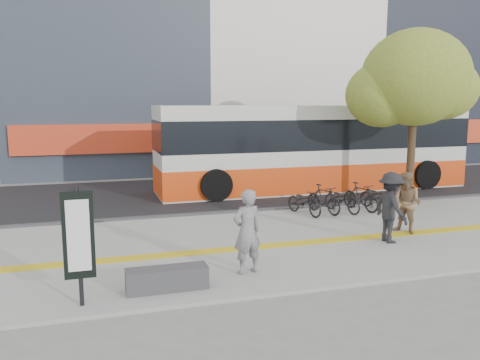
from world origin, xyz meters
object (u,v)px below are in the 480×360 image
object	(u,v)px
bench	(167,279)
bus	(314,150)
signboard	(79,237)
pedestrian_tan	(407,203)
pedestrian_dark	(391,207)
street_tree	(412,80)
seated_woman	(247,231)

from	to	relation	value
bench	bus	world-z (taller)	bus
signboard	pedestrian_tan	distance (m)	9.06
bench	pedestrian_dark	distance (m)	6.39
bus	signboard	bearing A→B (deg)	-133.05
pedestrian_dark	bench	bearing A→B (deg)	102.49
street_tree	bench	bearing A→B (deg)	-148.38
street_tree	pedestrian_dark	bearing A→B (deg)	-129.67
seated_woman	pedestrian_dark	distance (m)	4.49
signboard	street_tree	world-z (taller)	street_tree
seated_woman	pedestrian_dark	xyz separation A→B (m)	(4.34, 1.16, 0.01)
seated_woman	bench	bearing A→B (deg)	1.78
bus	seated_woman	size ratio (longest dim) A/B	7.23
street_tree	bus	distance (m)	5.04
bus	pedestrian_tan	world-z (taller)	bus
bus	bench	bearing A→B (deg)	-128.61
street_tree	seated_woman	world-z (taller)	street_tree
pedestrian_tan	bench	bearing A→B (deg)	-100.27
pedestrian_tan	pedestrian_dark	bearing A→B (deg)	-84.33
seated_woman	pedestrian_dark	world-z (taller)	pedestrian_dark
signboard	pedestrian_dark	size ratio (longest dim) A/B	1.18
bus	pedestrian_tan	size ratio (longest dim) A/B	7.69
street_tree	pedestrian_dark	world-z (taller)	street_tree
pedestrian_dark	street_tree	bearing A→B (deg)	-42.05
street_tree	pedestrian_dark	distance (m)	6.69
bus	pedestrian_dark	bearing A→B (deg)	-101.27
street_tree	seated_woman	xyz separation A→B (m)	(-7.98, -5.55, -3.51)
seated_woman	signboard	bearing A→B (deg)	-0.02
street_tree	signboard	bearing A→B (deg)	-150.93
signboard	pedestrian_tan	size ratio (longest dim) A/B	1.27
bus	pedestrian_tan	xyz separation A→B (m)	(-0.67, -7.45, -0.78)
seated_woman	pedestrian_tan	distance (m)	5.57
bus	pedestrian_dark	world-z (taller)	bus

